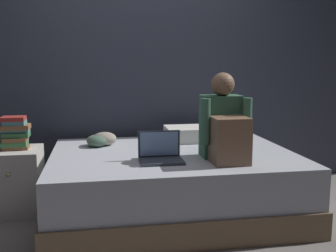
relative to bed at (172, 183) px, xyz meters
name	(u,v)px	position (x,y,z in m)	size (l,w,h in m)	color
ground_plane	(154,228)	(-0.20, -0.30, -0.26)	(8.00, 8.00, 0.00)	gray
wall_back	(136,52)	(-0.20, 0.90, 1.09)	(5.60, 0.10, 2.70)	#383D4C
bed	(172,183)	(0.00, 0.00, 0.00)	(2.00, 1.50, 0.52)	#7A6047
nightstand	(14,181)	(-1.30, 0.24, 0.01)	(0.44, 0.46, 0.54)	beige
person_sitting	(224,127)	(0.34, -0.31, 0.51)	(0.39, 0.44, 0.66)	#38664C
laptop	(160,154)	(-0.15, -0.29, 0.32)	(0.32, 0.23, 0.22)	#333842
pillow	(196,134)	(0.31, 0.45, 0.33)	(0.56, 0.36, 0.13)	silver
book_stack	(15,133)	(-1.27, 0.25, 0.42)	(0.24, 0.17, 0.27)	brown
clothes_pile	(100,140)	(-0.58, 0.36, 0.32)	(0.26, 0.22, 0.12)	gray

